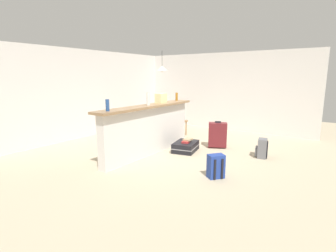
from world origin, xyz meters
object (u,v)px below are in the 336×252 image
at_px(pendant_lamp, 162,68).
at_px(bottle_amber, 177,97).
at_px(dining_chair_near_partition, 177,118).
at_px(suitcase_flat_black, 186,146).
at_px(suitcase_upright_maroon, 217,135).
at_px(backpack_blue, 216,166).
at_px(dining_table, 163,112).
at_px(book_stack, 187,141).
at_px(bottle_white, 148,99).
at_px(backpack_grey, 262,149).
at_px(grocery_bag, 161,98).
at_px(bottle_blue, 107,105).

bearing_deg(pendant_lamp, bottle_amber, -127.25).
height_order(dining_chair_near_partition, suitcase_flat_black, dining_chair_near_partition).
xyz_separation_m(suitcase_upright_maroon, backpack_blue, (-1.83, -0.79, -0.13)).
bearing_deg(suitcase_flat_black, dining_table, 50.00).
height_order(suitcase_upright_maroon, book_stack, suitcase_upright_maroon).
bearing_deg(backpack_blue, dining_chair_near_partition, 44.55).
distance_m(bottle_white, backpack_grey, 2.72).
bearing_deg(book_stack, bottle_amber, 49.22).
distance_m(grocery_bag, suitcase_flat_black, 1.30).
xyz_separation_m(bottle_amber, book_stack, (-0.58, -0.67, -0.97)).
xyz_separation_m(bottle_white, dining_table, (2.12, 1.12, -0.63)).
distance_m(bottle_blue, grocery_bag, 1.76).
bearing_deg(grocery_bag, dining_table, 34.11).
relative_size(bottle_white, bottle_amber, 1.42).
bearing_deg(pendant_lamp, dining_chair_near_partition, -94.97).
xyz_separation_m(dining_chair_near_partition, suitcase_flat_black, (-1.32, -1.12, -0.41)).
distance_m(dining_chair_near_partition, backpack_grey, 2.88).
height_order(bottle_white, dining_table, bottle_white).
relative_size(pendant_lamp, backpack_grey, 1.50).
bearing_deg(book_stack, bottle_blue, 162.91).
distance_m(bottle_blue, backpack_grey, 3.41).
height_order(dining_chair_near_partition, backpack_blue, dining_chair_near_partition).
relative_size(dining_table, suitcase_upright_maroon, 1.64).
xyz_separation_m(grocery_bag, backpack_blue, (-0.98, -1.91, -1.04)).
relative_size(dining_table, suitcase_flat_black, 1.25).
distance_m(pendant_lamp, suitcase_flat_black, 2.87).
bearing_deg(pendant_lamp, grocery_bag, -144.82).
bearing_deg(bottle_white, grocery_bag, 7.99).
bearing_deg(bottle_blue, backpack_grey, -42.04).
bearing_deg(bottle_white, suitcase_flat_black, -36.66).
relative_size(bottle_white, suitcase_flat_black, 0.33).
xyz_separation_m(dining_table, suitcase_flat_black, (-1.39, -1.66, -0.54)).
relative_size(bottle_white, dining_chair_near_partition, 0.31).
bearing_deg(grocery_bag, pendant_lamp, 35.18).
bearing_deg(book_stack, grocery_bag, 101.62).
xyz_separation_m(grocery_bag, book_stack, (0.13, -0.66, -0.98)).
xyz_separation_m(backpack_grey, suitcase_upright_maroon, (0.19, 1.14, 0.13)).
xyz_separation_m(bottle_blue, suitcase_upright_maroon, (2.61, -1.04, -0.91)).
distance_m(dining_table, dining_chair_near_partition, 0.56).
height_order(bottle_blue, book_stack, bottle_blue).
height_order(dining_table, dining_chair_near_partition, dining_chair_near_partition).
xyz_separation_m(bottle_white, backpack_blue, (-0.39, -1.82, -1.07)).
height_order(bottle_amber, pendant_lamp, pendant_lamp).
height_order(backpack_grey, suitcase_upright_maroon, suitcase_upright_maroon).
distance_m(bottle_white, dining_table, 2.47).
bearing_deg(suitcase_flat_black, backpack_blue, -131.04).
bearing_deg(grocery_bag, book_stack, -78.38).
distance_m(bottle_white, suitcase_upright_maroon, 2.00).
height_order(bottle_blue, suitcase_upright_maroon, bottle_blue).
xyz_separation_m(bottle_white, grocery_bag, (0.59, 0.08, -0.03)).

